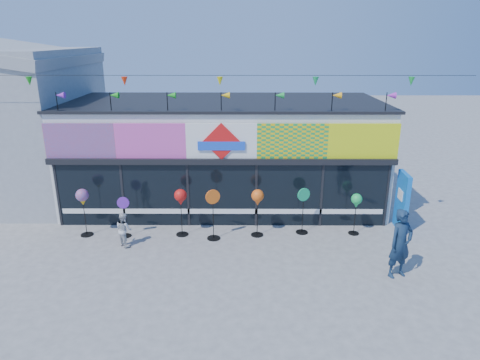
{
  "coord_description": "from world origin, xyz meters",
  "views": [
    {
      "loc": [
        0.7,
        -10.69,
        6.42
      ],
      "look_at": [
        0.64,
        2.0,
        2.18
      ],
      "focal_mm": 32.0,
      "sensor_mm": 36.0,
      "label": 1
    }
  ],
  "objects_px": {
    "spinner_4": "(258,199)",
    "adult_man": "(401,244)",
    "spinner_3": "(213,213)",
    "blue_sign": "(402,202)",
    "child": "(124,229)",
    "spinner_1": "(124,216)",
    "spinner_5": "(303,209)",
    "spinner_2": "(181,199)",
    "spinner_0": "(83,199)",
    "spinner_6": "(356,202)"
  },
  "relations": [
    {
      "from": "spinner_4",
      "to": "adult_man",
      "type": "height_order",
      "value": "adult_man"
    },
    {
      "from": "spinner_3",
      "to": "spinner_4",
      "type": "xyz_separation_m",
      "value": [
        1.47,
        0.27,
        0.4
      ]
    },
    {
      "from": "blue_sign",
      "to": "child",
      "type": "distance_m",
      "value": 9.43
    },
    {
      "from": "spinner_1",
      "to": "spinner_5",
      "type": "height_order",
      "value": "spinner_5"
    },
    {
      "from": "spinner_2",
      "to": "adult_man",
      "type": "height_order",
      "value": "adult_man"
    },
    {
      "from": "spinner_0",
      "to": "spinner_4",
      "type": "bearing_deg",
      "value": 0.18
    },
    {
      "from": "child",
      "to": "spinner_4",
      "type": "bearing_deg",
      "value": -125.12
    },
    {
      "from": "spinner_0",
      "to": "child",
      "type": "relative_size",
      "value": 1.47
    },
    {
      "from": "blue_sign",
      "to": "spinner_0",
      "type": "distance_m",
      "value": 10.86
    },
    {
      "from": "adult_man",
      "to": "spinner_4",
      "type": "bearing_deg",
      "value": 123.91
    },
    {
      "from": "spinner_1",
      "to": "spinner_0",
      "type": "bearing_deg",
      "value": 176.65
    },
    {
      "from": "spinner_0",
      "to": "spinner_5",
      "type": "bearing_deg",
      "value": 1.79
    },
    {
      "from": "blue_sign",
      "to": "spinner_2",
      "type": "height_order",
      "value": "blue_sign"
    },
    {
      "from": "spinner_1",
      "to": "spinner_4",
      "type": "distance_m",
      "value": 4.5
    },
    {
      "from": "spinner_1",
      "to": "spinner_6",
      "type": "xyz_separation_m",
      "value": [
        7.8,
        0.24,
        0.42
      ]
    },
    {
      "from": "spinner_4",
      "to": "spinner_5",
      "type": "xyz_separation_m",
      "value": [
        1.56,
        0.21,
        -0.46
      ]
    },
    {
      "from": "blue_sign",
      "to": "spinner_2",
      "type": "relative_size",
      "value": 1.25
    },
    {
      "from": "blue_sign",
      "to": "spinner_5",
      "type": "height_order",
      "value": "blue_sign"
    },
    {
      "from": "spinner_0",
      "to": "spinner_3",
      "type": "xyz_separation_m",
      "value": [
        4.36,
        -0.25,
        -0.41
      ]
    },
    {
      "from": "spinner_2",
      "to": "spinner_4",
      "type": "height_order",
      "value": "spinner_4"
    },
    {
      "from": "blue_sign",
      "to": "spinner_3",
      "type": "distance_m",
      "value": 6.54
    },
    {
      "from": "blue_sign",
      "to": "spinner_5",
      "type": "bearing_deg",
      "value": -172.61
    },
    {
      "from": "blue_sign",
      "to": "spinner_4",
      "type": "xyz_separation_m",
      "value": [
        -5.02,
        -0.52,
        0.29
      ]
    },
    {
      "from": "spinner_0",
      "to": "spinner_6",
      "type": "height_order",
      "value": "spinner_0"
    },
    {
      "from": "spinner_6",
      "to": "spinner_1",
      "type": "bearing_deg",
      "value": -178.25
    },
    {
      "from": "spinner_6",
      "to": "spinner_2",
      "type": "bearing_deg",
      "value": -178.85
    },
    {
      "from": "blue_sign",
      "to": "spinner_6",
      "type": "relative_size",
      "value": 1.41
    },
    {
      "from": "spinner_2",
      "to": "child",
      "type": "height_order",
      "value": "spinner_2"
    },
    {
      "from": "blue_sign",
      "to": "spinner_4",
      "type": "relative_size",
      "value": 1.25
    },
    {
      "from": "blue_sign",
      "to": "adult_man",
      "type": "xyz_separation_m",
      "value": [
        -1.14,
        -3.12,
        -0.04
      ]
    },
    {
      "from": "spinner_0",
      "to": "spinner_6",
      "type": "bearing_deg",
      "value": 0.99
    },
    {
      "from": "spinner_0",
      "to": "adult_man",
      "type": "height_order",
      "value": "adult_man"
    },
    {
      "from": "spinner_4",
      "to": "adult_man",
      "type": "bearing_deg",
      "value": -33.75
    },
    {
      "from": "spinner_6",
      "to": "blue_sign",
      "type": "bearing_deg",
      "value": 12.84
    },
    {
      "from": "spinner_4",
      "to": "spinner_1",
      "type": "bearing_deg",
      "value": -178.74
    },
    {
      "from": "spinner_3",
      "to": "spinner_0",
      "type": "bearing_deg",
      "value": 176.7
    },
    {
      "from": "spinner_1",
      "to": "adult_man",
      "type": "relative_size",
      "value": 0.71
    },
    {
      "from": "spinner_0",
      "to": "spinner_1",
      "type": "relative_size",
      "value": 1.18
    },
    {
      "from": "blue_sign",
      "to": "adult_man",
      "type": "bearing_deg",
      "value": -107.85
    },
    {
      "from": "spinner_5",
      "to": "child",
      "type": "distance_m",
      "value": 5.96
    },
    {
      "from": "spinner_2",
      "to": "child",
      "type": "distance_m",
      "value": 2.06
    },
    {
      "from": "spinner_3",
      "to": "spinner_4",
      "type": "bearing_deg",
      "value": 10.38
    },
    {
      "from": "blue_sign",
      "to": "spinner_1",
      "type": "distance_m",
      "value": 9.51
    },
    {
      "from": "spinner_2",
      "to": "blue_sign",
      "type": "bearing_deg",
      "value": 3.79
    },
    {
      "from": "spinner_6",
      "to": "spinner_4",
      "type": "bearing_deg",
      "value": -177.6
    },
    {
      "from": "spinner_5",
      "to": "child",
      "type": "xyz_separation_m",
      "value": [
        -5.87,
        -0.98,
        -0.3
      ]
    },
    {
      "from": "spinner_2",
      "to": "child",
      "type": "xyz_separation_m",
      "value": [
        -1.75,
        -0.79,
        -0.76
      ]
    },
    {
      "from": "spinner_4",
      "to": "child",
      "type": "relative_size",
      "value": 1.46
    },
    {
      "from": "spinner_5",
      "to": "spinner_4",
      "type": "bearing_deg",
      "value": -172.24
    },
    {
      "from": "spinner_2",
      "to": "spinner_4",
      "type": "distance_m",
      "value": 2.57
    }
  ]
}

